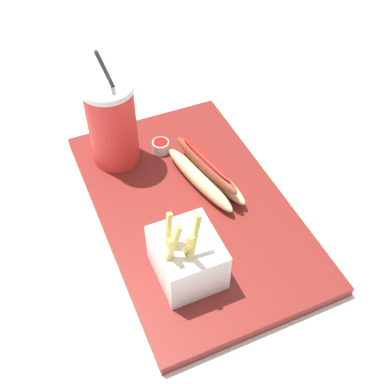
# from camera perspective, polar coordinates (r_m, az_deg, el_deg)

# --- Properties ---
(ground_plane) EXTENTS (2.40, 2.40, 0.02)m
(ground_plane) POSITION_cam_1_polar(r_m,az_deg,el_deg) (0.87, 0.00, -2.67)
(ground_plane) COLOR silver
(food_tray) EXTENTS (0.50, 0.31, 0.02)m
(food_tray) POSITION_cam_1_polar(r_m,az_deg,el_deg) (0.86, 0.00, -1.81)
(food_tray) COLOR maroon
(food_tray) RESTS_ON ground_plane
(soda_cup) EXTENTS (0.09, 0.09, 0.23)m
(soda_cup) POSITION_cam_1_polar(r_m,az_deg,el_deg) (0.89, -9.09, 7.74)
(soda_cup) COLOR red
(soda_cup) RESTS_ON food_tray
(fries_basket) EXTENTS (0.10, 0.09, 0.14)m
(fries_basket) POSITION_cam_1_polar(r_m,az_deg,el_deg) (0.73, -0.58, -7.46)
(fries_basket) COLOR white
(fries_basket) RESTS_ON food_tray
(hot_dog_1) EXTENTS (0.19, 0.09, 0.06)m
(hot_dog_1) POSITION_cam_1_polar(r_m,az_deg,el_deg) (0.87, 1.55, 2.21)
(hot_dog_1) COLOR #E5C689
(hot_dog_1) RESTS_ON food_tray
(ketchup_cup_1) EXTENTS (0.03, 0.03, 0.02)m
(ketchup_cup_1) POSITION_cam_1_polar(r_m,az_deg,el_deg) (0.94, -3.39, 5.34)
(ketchup_cup_1) COLOR white
(ketchup_cup_1) RESTS_ON food_tray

